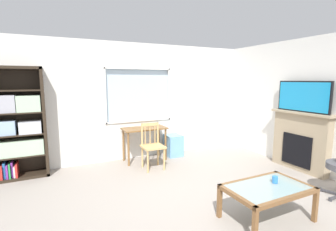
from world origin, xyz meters
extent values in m
cube|color=#9E9389|center=(0.00, 0.00, -0.01)|extent=(6.50, 5.84, 0.02)
cube|color=silver|center=(0.00, 2.42, 0.41)|extent=(5.50, 0.12, 0.83)
cube|color=silver|center=(0.00, 2.42, 2.28)|extent=(5.50, 0.12, 0.54)
cube|color=silver|center=(-1.68, 2.42, 1.42)|extent=(2.13, 0.12, 1.18)
cube|color=silver|center=(1.81, 2.42, 1.42)|extent=(1.89, 0.12, 1.18)
cube|color=silver|center=(0.12, 2.43, 1.42)|extent=(1.48, 0.02, 1.18)
cube|color=white|center=(0.12, 2.36, 0.84)|extent=(1.54, 0.06, 0.03)
cube|color=white|center=(0.12, 2.36, 1.99)|extent=(1.54, 0.06, 0.03)
cube|color=white|center=(-0.62, 2.36, 1.42)|extent=(0.03, 0.06, 1.18)
cube|color=white|center=(0.86, 2.36, 1.42)|extent=(0.03, 0.06, 1.18)
cube|color=silver|center=(2.81, 0.00, 1.27)|extent=(0.12, 5.04, 2.55)
cube|color=#2D2319|center=(-1.78, 2.17, 0.99)|extent=(0.05, 0.38, 1.98)
cube|color=#2D2319|center=(-2.20, 2.17, 1.96)|extent=(0.90, 0.38, 0.05)
cube|color=#2D2319|center=(-2.20, 2.17, 0.03)|extent=(0.90, 0.38, 0.05)
cube|color=#2D2319|center=(-2.20, 2.35, 0.99)|extent=(0.90, 0.02, 1.98)
cube|color=#2D2319|center=(-2.20, 2.17, 0.41)|extent=(0.85, 0.36, 0.02)
cube|color=#2D2319|center=(-2.20, 2.17, 0.80)|extent=(0.85, 0.36, 0.02)
cube|color=#2D2319|center=(-2.20, 2.17, 1.18)|extent=(0.85, 0.36, 0.02)
cube|color=#2D2319|center=(-2.20, 2.17, 1.57)|extent=(0.85, 0.36, 0.02)
cube|color=#B7D6B2|center=(-2.19, 2.16, 0.56)|extent=(0.75, 0.31, 0.27)
cube|color=#9EBCDB|center=(-2.40, 2.16, 0.93)|extent=(0.34, 0.27, 0.25)
cube|color=silver|center=(-2.01, 2.16, 0.92)|extent=(0.35, 0.33, 0.22)
cube|color=#B2B2BC|center=(-2.40, 2.16, 1.35)|extent=(0.39, 0.29, 0.30)
cube|color=#B7D6B2|center=(-2.00, 2.16, 1.34)|extent=(0.37, 0.32, 0.29)
cube|color=red|center=(-2.50, 2.15, 0.17)|extent=(0.04, 0.29, 0.24)
cube|color=#286BB2|center=(-2.45, 2.15, 0.19)|extent=(0.04, 0.21, 0.28)
cube|color=purple|center=(-2.41, 2.15, 0.17)|extent=(0.03, 0.27, 0.24)
cube|color=green|center=(-2.37, 2.15, 0.18)|extent=(0.03, 0.30, 0.26)
cube|color=purple|center=(-2.34, 2.15, 0.19)|extent=(0.03, 0.21, 0.28)
cube|color=white|center=(-2.31, 2.15, 0.15)|extent=(0.03, 0.26, 0.19)
cube|color=red|center=(-2.27, 2.15, 0.17)|extent=(0.03, 0.30, 0.24)
cube|color=brown|center=(0.13, 2.07, 0.71)|extent=(0.94, 0.47, 0.03)
cylinder|color=brown|center=(-0.29, 1.89, 0.35)|extent=(0.04, 0.04, 0.70)
cylinder|color=brown|center=(0.55, 1.89, 0.35)|extent=(0.04, 0.04, 0.70)
cylinder|color=brown|center=(-0.29, 2.25, 0.35)|extent=(0.04, 0.04, 0.70)
cylinder|color=brown|center=(0.55, 2.25, 0.35)|extent=(0.04, 0.04, 0.70)
cube|color=tan|center=(0.10, 1.52, 0.45)|extent=(0.43, 0.41, 0.04)
cylinder|color=tan|center=(-0.07, 1.37, 0.22)|extent=(0.04, 0.04, 0.43)
cylinder|color=tan|center=(0.27, 1.36, 0.22)|extent=(0.04, 0.04, 0.43)
cylinder|color=tan|center=(-0.06, 1.69, 0.22)|extent=(0.04, 0.04, 0.43)
cylinder|color=tan|center=(0.28, 1.68, 0.22)|extent=(0.04, 0.04, 0.43)
cylinder|color=tan|center=(-0.06, 1.69, 0.68)|extent=(0.04, 0.04, 0.45)
cylinder|color=tan|center=(0.28, 1.68, 0.68)|extent=(0.04, 0.04, 0.45)
cube|color=tan|center=(0.11, 1.68, 0.87)|extent=(0.36, 0.04, 0.06)
cylinder|color=tan|center=(0.00, 1.68, 0.65)|extent=(0.02, 0.02, 0.35)
cylinder|color=tan|center=(0.11, 1.68, 0.65)|extent=(0.02, 0.02, 0.35)
cylinder|color=tan|center=(0.21, 1.68, 0.65)|extent=(0.02, 0.02, 0.35)
cube|color=#72ADDB|center=(0.86, 2.12, 0.24)|extent=(0.35, 0.40, 0.48)
cube|color=tan|center=(2.66, 0.23, 0.55)|extent=(0.18, 1.10, 1.11)
cube|color=black|center=(2.57, 0.23, 0.40)|extent=(0.03, 0.60, 0.61)
cube|color=tan|center=(2.64, 0.23, 1.13)|extent=(0.26, 1.20, 0.04)
cube|color=black|center=(2.64, 0.23, 1.44)|extent=(0.05, 1.04, 0.59)
cube|color=#198CCC|center=(2.61, 0.23, 1.44)|extent=(0.01, 0.99, 0.54)
cube|color=#38383D|center=(2.06, -0.82, 0.03)|extent=(0.28, 0.04, 0.03)
cylinder|color=#38383D|center=(1.92, -0.83, 0.03)|extent=(0.05, 0.05, 0.05)
cube|color=#38383D|center=(2.16, -0.69, 0.03)|extent=(0.12, 0.28, 0.03)
cylinder|color=#38383D|center=(2.11, -0.56, 0.03)|extent=(0.05, 0.05, 0.05)
cube|color=#8C9E99|center=(0.70, -0.75, 0.43)|extent=(0.96, 0.55, 0.02)
cube|color=brown|center=(0.70, -1.05, 0.41)|extent=(1.06, 0.05, 0.05)
cube|color=brown|center=(0.70, -0.45, 0.41)|extent=(1.06, 0.05, 0.05)
cube|color=brown|center=(0.20, -0.75, 0.41)|extent=(0.05, 0.65, 0.05)
cube|color=brown|center=(1.21, -0.75, 0.41)|extent=(0.05, 0.65, 0.05)
cube|color=brown|center=(0.20, -1.05, 0.19)|extent=(0.05, 0.05, 0.39)
cube|color=brown|center=(1.21, -1.05, 0.19)|extent=(0.05, 0.05, 0.39)
cube|color=brown|center=(0.20, -0.45, 0.19)|extent=(0.05, 0.05, 0.39)
cube|color=brown|center=(1.21, -0.45, 0.19)|extent=(0.05, 0.05, 0.39)
cylinder|color=#337FD6|center=(0.87, -0.72, 0.48)|extent=(0.07, 0.07, 0.09)
camera|label=1|loc=(-1.67, -2.79, 1.75)|focal=26.08mm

